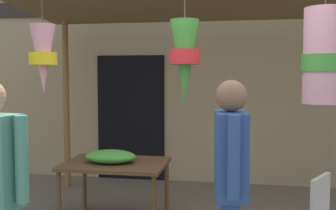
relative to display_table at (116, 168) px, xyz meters
name	(u,v)px	position (x,y,z in m)	size (l,w,h in m)	color
shop_facade	(212,41)	(0.94, 2.07, 1.60)	(12.30, 0.29, 4.46)	#9E8966
market_stall_canopy	(198,9)	(0.92, 0.18, 1.79)	(4.48, 2.46, 2.76)	brown
display_table	(116,168)	(0.00, 0.00, 0.00)	(1.15, 0.84, 0.70)	brown
flower_heap_on_table	(111,156)	(-0.04, -0.04, 0.14)	(0.58, 0.40, 0.14)	green
vendor_in_orange	(230,175)	(1.33, -1.51, 0.35)	(0.26, 0.59, 1.66)	#2D5193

